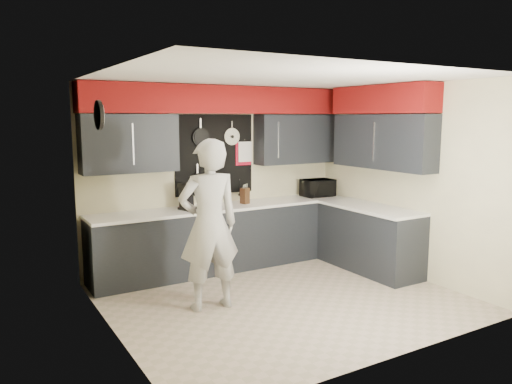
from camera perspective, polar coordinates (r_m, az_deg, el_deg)
ground at (r=6.13m, az=3.11°, el=-12.07°), size 4.00×4.00×0.00m
back_wall_assembly at (r=7.13m, az=-3.91°, el=7.32°), size 4.00×0.36×2.60m
right_wall_assembly at (r=7.14m, az=14.58°, el=6.53°), size 0.36×3.50×2.60m
left_wall_assembly at (r=5.00m, az=-16.24°, el=-1.28°), size 0.05×3.50×2.60m
base_cabinets at (r=7.16m, az=1.37°, el=-5.20°), size 3.95×2.20×0.92m
microwave at (r=7.92m, az=7.06°, el=0.46°), size 0.50×0.35×0.27m
knife_block at (r=7.21m, az=-1.28°, el=-0.44°), size 0.13×0.13×0.23m
utensil_crock at (r=7.12m, az=-4.27°, el=-0.91°), size 0.11×0.11×0.14m
coffee_maker at (r=6.80m, az=-7.80°, el=-0.42°), size 0.26×0.29×0.37m
person at (r=5.60m, az=-5.39°, el=-3.79°), size 0.74×0.52×1.93m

